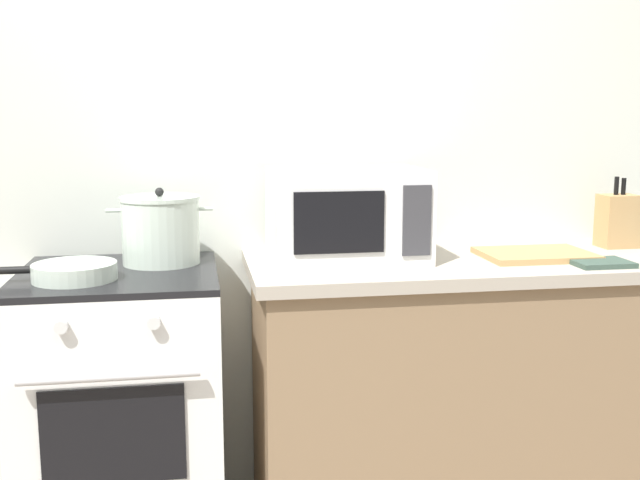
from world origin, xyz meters
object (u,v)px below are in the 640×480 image
Objects in this scene: oven_mitt at (600,263)px; stock_pot at (161,230)px; stove at (124,414)px; microwave at (346,214)px; frying_pan at (72,272)px; cutting_board at (535,254)px; knife_block at (618,221)px.

stock_pot is at bearing 168.94° from oven_mitt.
stove is 1.84× the size of microwave.
frying_pan is (-0.12, -0.10, 0.48)m from stove.
stock_pot is at bearing 174.93° from cutting_board.
microwave reaches higher than oven_mitt.
cutting_board is at bearing 3.94° from frying_pan.
stove is at bearing -175.37° from knife_block.
microwave is 1.96× the size of knife_block.
oven_mitt is (-0.23, -0.30, -0.09)m from knife_block.
knife_block is at bearing 20.27° from cutting_board.
stove is at bearing 40.73° from frying_pan.
frying_pan is (-0.25, -0.21, -0.08)m from stock_pot.
stove is at bearing -139.37° from stock_pot.
frying_pan is 1.73× the size of knife_block.
cutting_board is 0.41m from knife_block.
stock_pot is 1.24m from cutting_board.
knife_block is at bearing 51.97° from oven_mitt.
stove is 5.11× the size of oven_mitt.
cutting_board is at bearing 132.09° from oven_mitt.
stove is 2.09× the size of frying_pan.
oven_mitt is (1.51, -0.16, 0.47)m from stove.
frying_pan is at bearing 177.96° from oven_mitt.
oven_mitt is (1.38, -0.27, -0.10)m from stock_pot.
stock_pot is at bearing -178.92° from knife_block.
stove is at bearing -179.95° from cutting_board.
microwave is at bearing -176.50° from knife_block.
frying_pan reaches higher than oven_mitt.
stove is 0.95m from microwave.
frying_pan is 1.63m from oven_mitt.
stove is 3.61× the size of knife_block.
oven_mitt reaches higher than stove.
stock_pot is at bearing 40.63° from stove.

